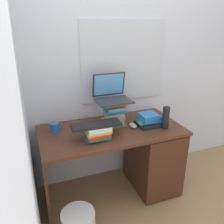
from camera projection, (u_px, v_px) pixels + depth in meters
name	position (u px, v px, depth m)	size (l,w,h in m)	color
ground_plane	(112.00, 192.00, 2.43)	(6.00, 6.00, 0.00)	#9E7A4C
wall_back	(98.00, 61.00, 2.27)	(6.00, 0.06, 2.60)	silver
wall_left	(16.00, 75.00, 1.70)	(0.05, 6.00, 2.60)	silver
desk	(143.00, 154.00, 2.37)	(1.32, 0.66, 0.73)	#4C2819
book_stack_tall	(114.00, 114.00, 2.19)	(0.23, 0.18, 0.24)	#338C4C
book_stack_keyboard_riser	(97.00, 132.00, 1.97)	(0.22, 0.21, 0.12)	#2672B2
book_stack_side	(149.00, 120.00, 2.21)	(0.24, 0.20, 0.12)	black
laptop	(112.00, 94.00, 2.17)	(0.32, 0.28, 0.24)	#2D2D33
keyboard	(96.00, 125.00, 1.94)	(0.42, 0.14, 0.02)	black
computer_mouse	(133.00, 125.00, 2.19)	(0.06, 0.10, 0.04)	#A5A8AD
mug	(55.00, 127.00, 2.09)	(0.12, 0.08, 0.09)	#265999
water_bottle	(166.00, 118.00, 2.14)	(0.06, 0.06, 0.21)	black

